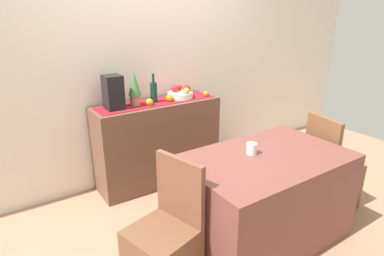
{
  "coord_description": "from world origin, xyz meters",
  "views": [
    {
      "loc": [
        -1.55,
        -1.94,
        1.78
      ],
      "look_at": [
        0.01,
        0.38,
        0.76
      ],
      "focal_mm": 30.12,
      "sensor_mm": 36.0,
      "label": 1
    }
  ],
  "objects_px": {
    "sideboard_console": "(158,142)",
    "potted_plant": "(134,87)",
    "coffee_cup": "(252,149)",
    "wine_bottle": "(154,92)",
    "dining_table": "(263,198)",
    "chair_by_corner": "(330,178)",
    "coffee_maker": "(113,93)",
    "chair_near_window": "(164,252)",
    "fruit_bowl": "(180,95)"
  },
  "relations": [
    {
      "from": "sideboard_console",
      "to": "wine_bottle",
      "type": "bearing_deg",
      "value": 180.0
    },
    {
      "from": "coffee_cup",
      "to": "potted_plant",
      "type": "bearing_deg",
      "value": 108.21
    },
    {
      "from": "wine_bottle",
      "to": "chair_near_window",
      "type": "xyz_separation_m",
      "value": [
        -0.64,
        -1.32,
        -0.74
      ]
    },
    {
      "from": "coffee_cup",
      "to": "wine_bottle",
      "type": "bearing_deg",
      "value": 99.15
    },
    {
      "from": "wine_bottle",
      "to": "coffee_maker",
      "type": "relative_size",
      "value": 0.91
    },
    {
      "from": "sideboard_console",
      "to": "chair_by_corner",
      "type": "xyz_separation_m",
      "value": [
        1.15,
        -1.32,
        -0.18
      ]
    },
    {
      "from": "coffee_maker",
      "to": "fruit_bowl",
      "type": "bearing_deg",
      "value": 0.0
    },
    {
      "from": "fruit_bowl",
      "to": "chair_by_corner",
      "type": "distance_m",
      "value": 1.72
    },
    {
      "from": "coffee_cup",
      "to": "chair_by_corner",
      "type": "bearing_deg",
      "value": -5.17
    },
    {
      "from": "chair_near_window",
      "to": "chair_by_corner",
      "type": "bearing_deg",
      "value": -0.02
    },
    {
      "from": "chair_near_window",
      "to": "fruit_bowl",
      "type": "bearing_deg",
      "value": 54.07
    },
    {
      "from": "coffee_cup",
      "to": "chair_by_corner",
      "type": "xyz_separation_m",
      "value": [
        0.99,
        -0.09,
        -0.52
      ]
    },
    {
      "from": "fruit_bowl",
      "to": "coffee_cup",
      "type": "xyz_separation_m",
      "value": [
        -0.12,
        -1.23,
        -0.15
      ]
    },
    {
      "from": "sideboard_console",
      "to": "potted_plant",
      "type": "xyz_separation_m",
      "value": [
        -0.24,
        0.0,
        0.64
      ]
    },
    {
      "from": "fruit_bowl",
      "to": "potted_plant",
      "type": "xyz_separation_m",
      "value": [
        -0.52,
        0.0,
        0.15
      ]
    },
    {
      "from": "wine_bottle",
      "to": "potted_plant",
      "type": "distance_m",
      "value": 0.22
    },
    {
      "from": "potted_plant",
      "to": "dining_table",
      "type": "relative_size",
      "value": 0.27
    },
    {
      "from": "coffee_maker",
      "to": "coffee_cup",
      "type": "xyz_separation_m",
      "value": [
        0.62,
        -1.23,
        -0.28
      ]
    },
    {
      "from": "coffee_maker",
      "to": "potted_plant",
      "type": "bearing_deg",
      "value": 0.0
    },
    {
      "from": "fruit_bowl",
      "to": "dining_table",
      "type": "relative_size",
      "value": 0.21
    },
    {
      "from": "wine_bottle",
      "to": "chair_near_window",
      "type": "height_order",
      "value": "wine_bottle"
    },
    {
      "from": "coffee_maker",
      "to": "coffee_cup",
      "type": "bearing_deg",
      "value": -63.19
    },
    {
      "from": "sideboard_console",
      "to": "coffee_cup",
      "type": "relative_size",
      "value": 15.24
    },
    {
      "from": "fruit_bowl",
      "to": "dining_table",
      "type": "height_order",
      "value": "fruit_bowl"
    },
    {
      "from": "sideboard_console",
      "to": "coffee_maker",
      "type": "xyz_separation_m",
      "value": [
        -0.45,
        0.0,
        0.61
      ]
    },
    {
      "from": "wine_bottle",
      "to": "dining_table",
      "type": "xyz_separation_m",
      "value": [
        0.27,
        -1.32,
        -0.64
      ]
    },
    {
      "from": "wine_bottle",
      "to": "potted_plant",
      "type": "height_order",
      "value": "potted_plant"
    },
    {
      "from": "dining_table",
      "to": "chair_near_window",
      "type": "distance_m",
      "value": 0.92
    },
    {
      "from": "coffee_maker",
      "to": "coffee_cup",
      "type": "distance_m",
      "value": 1.41
    },
    {
      "from": "dining_table",
      "to": "wine_bottle",
      "type": "bearing_deg",
      "value": 101.63
    },
    {
      "from": "fruit_bowl",
      "to": "potted_plant",
      "type": "relative_size",
      "value": 0.77
    },
    {
      "from": "coffee_maker",
      "to": "coffee_cup",
      "type": "relative_size",
      "value": 3.73
    },
    {
      "from": "sideboard_console",
      "to": "potted_plant",
      "type": "bearing_deg",
      "value": 180.0
    },
    {
      "from": "wine_bottle",
      "to": "chair_by_corner",
      "type": "height_order",
      "value": "wine_bottle"
    },
    {
      "from": "fruit_bowl",
      "to": "chair_by_corner",
      "type": "bearing_deg",
      "value": -56.58
    },
    {
      "from": "fruit_bowl",
      "to": "chair_near_window",
      "type": "height_order",
      "value": "fruit_bowl"
    },
    {
      "from": "wine_bottle",
      "to": "chair_near_window",
      "type": "distance_m",
      "value": 1.64
    },
    {
      "from": "chair_near_window",
      "to": "coffee_maker",
      "type": "bearing_deg",
      "value": 80.64
    },
    {
      "from": "dining_table",
      "to": "chair_by_corner",
      "type": "bearing_deg",
      "value": 0.22
    },
    {
      "from": "potted_plant",
      "to": "dining_table",
      "type": "bearing_deg",
      "value": -70.1
    },
    {
      "from": "potted_plant",
      "to": "chair_near_window",
      "type": "height_order",
      "value": "potted_plant"
    },
    {
      "from": "potted_plant",
      "to": "chair_by_corner",
      "type": "height_order",
      "value": "potted_plant"
    },
    {
      "from": "fruit_bowl",
      "to": "wine_bottle",
      "type": "xyz_separation_m",
      "value": [
        -0.31,
        0.0,
        0.08
      ]
    },
    {
      "from": "fruit_bowl",
      "to": "coffee_cup",
      "type": "distance_m",
      "value": 1.24
    },
    {
      "from": "sideboard_console",
      "to": "chair_near_window",
      "type": "height_order",
      "value": "chair_near_window"
    },
    {
      "from": "sideboard_console",
      "to": "coffee_maker",
      "type": "height_order",
      "value": "coffee_maker"
    },
    {
      "from": "sideboard_console",
      "to": "dining_table",
      "type": "bearing_deg",
      "value": -79.66
    },
    {
      "from": "fruit_bowl",
      "to": "potted_plant",
      "type": "distance_m",
      "value": 0.54
    },
    {
      "from": "dining_table",
      "to": "chair_by_corner",
      "type": "xyz_separation_m",
      "value": [
        0.91,
        0.0,
        -0.1
      ]
    },
    {
      "from": "wine_bottle",
      "to": "coffee_cup",
      "type": "height_order",
      "value": "wine_bottle"
    }
  ]
}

